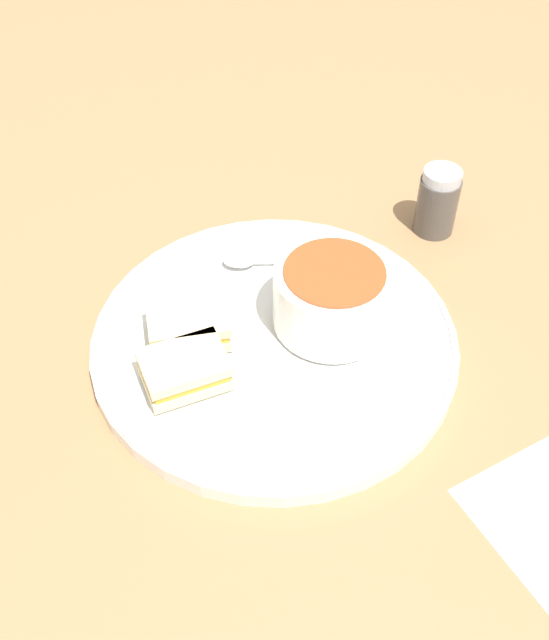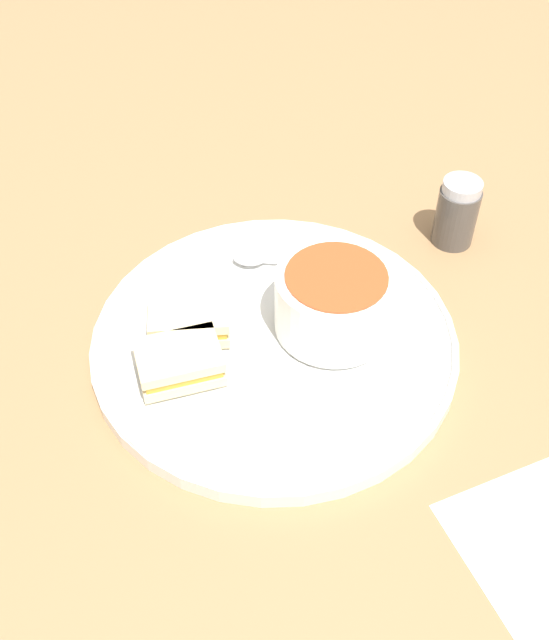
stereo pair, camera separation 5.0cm
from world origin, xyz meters
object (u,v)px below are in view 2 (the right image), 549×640
object	(u,v)px
soup_bowl	(335,301)
sandwich_half_far	(178,361)
spoon	(258,259)
sandwich_half_near	(189,319)
salt_shaker	(457,213)

from	to	relation	value
soup_bowl	sandwich_half_far	xyz separation A→B (m)	(-0.02, -0.15, -0.02)
spoon	sandwich_half_far	size ratio (longest dim) A/B	1.21
soup_bowl	sandwich_half_far	bearing A→B (deg)	-97.90
sandwich_half_near	sandwich_half_far	size ratio (longest dim) A/B	1.06
salt_shaker	sandwich_half_near	bearing A→B (deg)	-90.66
soup_bowl	spoon	world-z (taller)	soup_bowl
soup_bowl	spoon	bearing A→B (deg)	-171.84
spoon	sandwich_half_near	bearing A→B (deg)	61.52
sandwich_half_far	spoon	bearing A→B (deg)	125.12
spoon	salt_shaker	bearing A→B (deg)	-160.38
spoon	sandwich_half_near	size ratio (longest dim) A/B	1.14
sandwich_half_near	salt_shaker	bearing A→B (deg)	89.34
soup_bowl	sandwich_half_near	xyz separation A→B (m)	(-0.06, -0.12, -0.02)
soup_bowl	salt_shaker	xyz separation A→B (m)	(-0.06, 0.20, -0.01)
sandwich_half_near	salt_shaker	size ratio (longest dim) A/B	1.15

